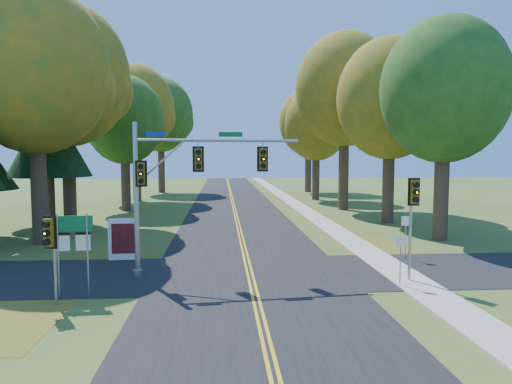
{
  "coord_description": "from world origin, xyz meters",
  "views": [
    {
      "loc": [
        -1.15,
        -16.61,
        4.92
      ],
      "look_at": [
        0.45,
        4.43,
        3.2
      ],
      "focal_mm": 32.0,
      "sensor_mm": 36.0,
      "label": 1
    }
  ],
  "objects": [
    {
      "name": "ground",
      "position": [
        0.0,
        0.0,
        0.0
      ],
      "size": [
        160.0,
        160.0,
        0.0
      ],
      "primitive_type": "plane",
      "color": "#3A531D",
      "rests_on": "ground"
    },
    {
      "name": "road_main",
      "position": [
        0.0,
        0.0,
        0.01
      ],
      "size": [
        8.0,
        160.0,
        0.02
      ],
      "primitive_type": "cube",
      "color": "black",
      "rests_on": "ground"
    },
    {
      "name": "road_cross",
      "position": [
        0.0,
        2.0,
        0.01
      ],
      "size": [
        60.0,
        6.0,
        0.02
      ],
      "primitive_type": "cube",
      "color": "black",
      "rests_on": "ground"
    },
    {
      "name": "centerline_left",
      "position": [
        -0.1,
        0.0,
        0.03
      ],
      "size": [
        0.1,
        160.0,
        0.01
      ],
      "primitive_type": "cube",
      "color": "gold",
      "rests_on": "road_main"
    },
    {
      "name": "centerline_right",
      "position": [
        0.1,
        0.0,
        0.03
      ],
      "size": [
        0.1,
        160.0,
        0.01
      ],
      "primitive_type": "cube",
      "color": "gold",
      "rests_on": "road_main"
    },
    {
      "name": "sidewalk_east",
      "position": [
        6.2,
        0.0,
        0.03
      ],
      "size": [
        1.6,
        160.0,
        0.06
      ],
      "primitive_type": "cube",
      "color": "#9E998E",
      "rests_on": "ground"
    },
    {
      "name": "leaf_patch_w_near",
      "position": [
        -6.5,
        4.0,
        0.01
      ],
      "size": [
        4.0,
        6.0,
        0.0
      ],
      "primitive_type": "cube",
      "color": "brown",
      "rests_on": "ground"
    },
    {
      "name": "leaf_patch_e",
      "position": [
        6.8,
        6.0,
        0.01
      ],
      "size": [
        3.5,
        8.0,
        0.0
      ],
      "primitive_type": "cube",
      "color": "brown",
      "rests_on": "ground"
    },
    {
      "name": "leaf_patch_w_far",
      "position": [
        -7.5,
        -3.0,
        0.01
      ],
      "size": [
        3.0,
        5.0,
        0.0
      ],
      "primitive_type": "cube",
      "color": "brown",
      "rests_on": "ground"
    },
    {
      "name": "tree_w_a",
      "position": [
        -11.13,
        9.38,
        9.49
      ],
      "size": [
        8.0,
        8.0,
        14.15
      ],
      "color": "#38281C",
      "rests_on": "ground"
    },
    {
      "name": "tree_e_a",
      "position": [
        11.57,
        8.77,
        8.53
      ],
      "size": [
        7.2,
        7.2,
        12.73
      ],
      "color": "#38281C",
      "rests_on": "ground"
    },
    {
      "name": "tree_w_b",
      "position": [
        -11.72,
        16.29,
        10.37
      ],
      "size": [
        8.6,
        8.6,
        15.38
      ],
      "color": "#38281C",
      "rests_on": "ground"
    },
    {
      "name": "tree_e_b",
      "position": [
        10.97,
        15.58,
        8.9
      ],
      "size": [
        7.6,
        7.6,
        13.33
      ],
      "color": "#38281C",
      "rests_on": "ground"
    },
    {
      "name": "tree_w_c",
      "position": [
        -9.54,
        24.47,
        7.94
      ],
      "size": [
        6.8,
        6.8,
        11.91
      ],
      "color": "#38281C",
      "rests_on": "ground"
    },
    {
      "name": "tree_e_c",
      "position": [
        9.88,
        23.69,
        10.66
      ],
      "size": [
        8.8,
        8.8,
        15.79
      ],
      "color": "#38281C",
      "rests_on": "ground"
    },
    {
      "name": "tree_w_d",
      "position": [
        -10.13,
        33.18,
        9.78
      ],
      "size": [
        8.2,
        8.2,
        14.56
      ],
      "color": "#38281C",
      "rests_on": "ground"
    },
    {
      "name": "tree_e_d",
      "position": [
        9.26,
        32.87,
        8.24
      ],
      "size": [
        7.0,
        7.0,
        12.32
      ],
      "color": "#38281C",
      "rests_on": "ground"
    },
    {
      "name": "tree_w_e",
      "position": [
        -8.92,
        44.09,
        10.07
      ],
      "size": [
        8.4,
        8.4,
        14.97
      ],
      "color": "#38281C",
      "rests_on": "ground"
    },
    {
      "name": "tree_e_e",
      "position": [
        10.47,
        43.58,
        9.19
      ],
      "size": [
        7.8,
        7.8,
        13.74
      ],
      "color": "#38281C",
      "rests_on": "ground"
    },
    {
      "name": "pine_c",
      "position": [
        -13.0,
        16.0,
        9.69
      ],
      "size": [
        5.6,
        5.6,
        20.56
      ],
      "color": "#38281C",
      "rests_on": "ground"
    },
    {
      "name": "traffic_mast",
      "position": [
        -2.88,
        2.01,
        4.0
      ],
      "size": [
        6.84,
        1.09,
        6.22
      ],
      "rotation": [
        0.0,
        0.0,
        0.1
      ],
      "color": "#94989C",
      "rests_on": "ground"
    },
    {
      "name": "east_signal_pole",
      "position": [
        6.14,
        0.17,
        3.07
      ],
      "size": [
        0.47,
        0.54,
        4.05
      ],
      "rotation": [
        0.0,
        0.0,
        0.04
      ],
      "color": "#9A9DA3",
      "rests_on": "ground"
    },
    {
      "name": "ped_signal_pole",
      "position": [
        -6.65,
        -1.67,
        2.21
      ],
      "size": [
        0.46,
        0.54,
        2.97
      ],
      "rotation": [
        0.0,
        0.0,
        -0.28
      ],
      "color": "gray",
      "rests_on": "ground"
    },
    {
      "name": "route_sign_cluster",
      "position": [
        -6.27,
        -0.7,
        2.05
      ],
      "size": [
        1.36,
        0.16,
        2.91
      ],
      "rotation": [
        0.0,
        0.0,
        0.07
      ],
      "color": "gray",
      "rests_on": "ground"
    },
    {
      "name": "info_kiosk",
      "position": [
        -5.73,
        4.88,
        0.97
      ],
      "size": [
        1.42,
        0.29,
        1.95
      ],
      "rotation": [
        0.0,
        0.0,
        0.06
      ],
      "color": "silver",
      "rests_on": "ground"
    },
    {
      "name": "reg_sign_e_north",
      "position": [
        7.5,
        4.03,
        1.44
      ],
      "size": [
        0.4,
        0.12,
        2.1
      ],
      "rotation": [
        0.0,
        0.0,
        -0.23
      ],
      "color": "gray",
      "rests_on": "ground"
    },
    {
      "name": "reg_sign_e_south",
      "position": [
        5.5,
        -0.32,
        1.37
      ],
      "size": [
        0.37,
        0.14,
        2.0
      ],
      "rotation": [
        0.0,
        0.0,
        -0.29
      ],
      "color": "gray",
      "rests_on": "ground"
    },
    {
      "name": "reg_sign_w",
      "position": [
        -5.89,
        4.88,
        1.39
      ],
      "size": [
        0.39,
        0.07,
        2.03
      ],
      "rotation": [
        0.0,
        0.0,
        -0.07
      ],
      "color": "gray",
      "rests_on": "ground"
    }
  ]
}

